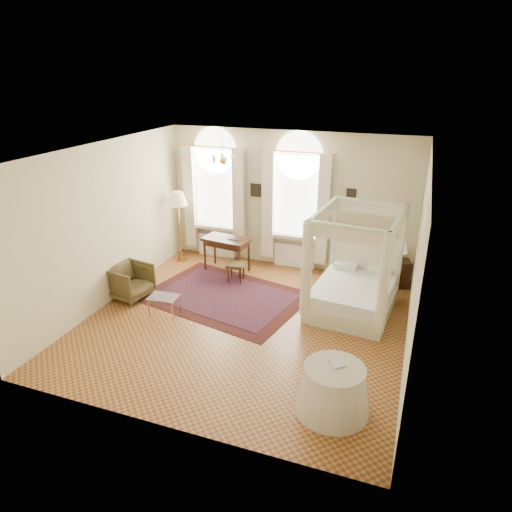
% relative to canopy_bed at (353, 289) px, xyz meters
% --- Properties ---
extents(ground, '(6.00, 6.00, 0.00)m').
position_rel_canopy_bed_xyz_m(ground, '(-1.89, -1.17, -0.48)').
color(ground, '#A2622F').
rests_on(ground, ground).
extents(room_walls, '(6.00, 6.00, 6.00)m').
position_rel_canopy_bed_xyz_m(room_walls, '(-1.89, -1.17, 1.50)').
color(room_walls, beige).
rests_on(room_walls, ground).
extents(window_left, '(1.62, 0.27, 3.29)m').
position_rel_canopy_bed_xyz_m(window_left, '(-3.79, 1.70, 1.01)').
color(window_left, silver).
rests_on(window_left, room_walls).
extents(window_right, '(1.62, 0.27, 3.29)m').
position_rel_canopy_bed_xyz_m(window_right, '(-1.69, 1.70, 1.01)').
color(window_right, silver).
rests_on(window_right, room_walls).
extents(chandelier, '(0.51, 0.45, 0.50)m').
position_rel_canopy_bed_xyz_m(chandelier, '(-2.79, 0.03, 2.43)').
color(chandelier, gold).
rests_on(chandelier, room_walls).
extents(wall_pictures, '(2.54, 0.03, 0.39)m').
position_rel_canopy_bed_xyz_m(wall_pictures, '(-1.80, 1.80, 1.41)').
color(wall_pictures, black).
rests_on(wall_pictures, room_walls).
extents(canopy_bed, '(1.76, 2.09, 2.10)m').
position_rel_canopy_bed_xyz_m(canopy_bed, '(0.00, 0.00, 0.00)').
color(canopy_bed, beige).
rests_on(canopy_bed, ground).
extents(nightstand, '(0.51, 0.48, 0.61)m').
position_rel_canopy_bed_xyz_m(nightstand, '(0.81, 1.53, -0.17)').
color(nightstand, '#3B1D10').
rests_on(nightstand, ground).
extents(nightstand_lamp, '(0.27, 0.27, 0.40)m').
position_rel_canopy_bed_xyz_m(nightstand_lamp, '(0.80, 1.56, 0.39)').
color(nightstand_lamp, gold).
rests_on(nightstand_lamp, nightstand).
extents(writing_desk, '(1.18, 0.73, 0.83)m').
position_rel_canopy_bed_xyz_m(writing_desk, '(-3.18, 0.97, 0.23)').
color(writing_desk, '#3B1D10').
rests_on(writing_desk, ground).
extents(laptop, '(0.37, 0.29, 0.03)m').
position_rel_canopy_bed_xyz_m(laptop, '(-2.98, 1.01, 0.37)').
color(laptop, black).
rests_on(laptop, writing_desk).
extents(stool, '(0.43, 0.43, 0.45)m').
position_rel_canopy_bed_xyz_m(stool, '(-2.75, 0.48, -0.10)').
color(stool, '#44381D').
rests_on(stool, ground).
extents(armchair, '(0.93, 0.91, 0.73)m').
position_rel_canopy_bed_xyz_m(armchair, '(-4.59, -1.02, -0.11)').
color(armchair, '#463A1E').
rests_on(armchair, ground).
extents(coffee_table, '(0.62, 0.46, 0.40)m').
position_rel_canopy_bed_xyz_m(coffee_table, '(-3.51, -1.45, -0.11)').
color(coffee_table, silver).
rests_on(coffee_table, ground).
extents(floor_lamp, '(0.46, 0.46, 1.80)m').
position_rel_canopy_bed_xyz_m(floor_lamp, '(-4.54, 1.17, 1.06)').
color(floor_lamp, gold).
rests_on(floor_lamp, ground).
extents(oriental_rug, '(3.71, 3.00, 0.01)m').
position_rel_canopy_bed_xyz_m(oriental_rug, '(-2.67, -0.34, -0.47)').
color(oriental_rug, '#41150F').
rests_on(oriental_rug, ground).
extents(side_table, '(1.07, 1.07, 0.73)m').
position_rel_canopy_bed_xyz_m(side_table, '(0.20, -3.05, -0.12)').
color(side_table, beige).
rests_on(side_table, ground).
extents(book, '(0.29, 0.30, 0.02)m').
position_rel_canopy_bed_xyz_m(book, '(0.13, -2.99, 0.27)').
color(book, black).
rests_on(book, side_table).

